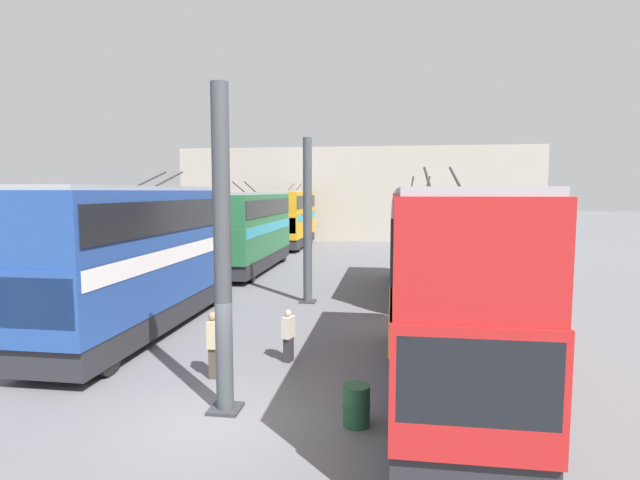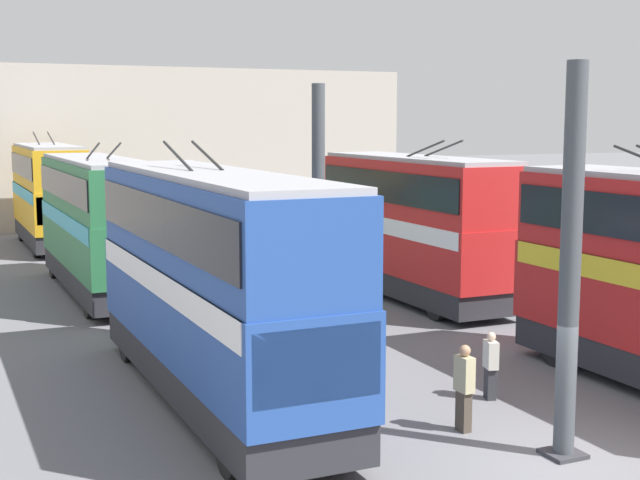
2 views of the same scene
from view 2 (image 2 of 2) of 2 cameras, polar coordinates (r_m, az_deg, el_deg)
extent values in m
plane|color=slate|center=(17.43, 16.10, -13.54)|extent=(240.00, 240.00, 0.00)
cube|color=#A8A093|center=(52.73, -12.66, 5.80)|extent=(0.50, 36.00, 9.29)
cylinder|color=#42474C|center=(16.77, 15.72, -1.47)|extent=(0.39, 0.39, 7.27)
cube|color=#333338|center=(17.68, 15.29, -13.06)|extent=(0.70, 0.70, 0.08)
cylinder|color=#42474C|center=(26.23, -0.11, 2.04)|extent=(0.39, 0.39, 7.27)
cube|color=#333338|center=(26.82, -0.11, -5.63)|extent=(0.70, 0.70, 0.08)
cylinder|color=black|center=(24.91, 18.70, -6.03)|extent=(0.98, 0.30, 0.98)
cylinder|color=black|center=(23.56, 14.93, -6.66)|extent=(0.98, 0.30, 0.98)
cylinder|color=black|center=(34.85, 4.63, -1.84)|extent=(0.92, 0.30, 0.92)
cylinder|color=black|center=(33.90, 1.52, -2.09)|extent=(0.92, 0.30, 0.92)
cylinder|color=black|center=(29.27, 11.01, -3.80)|extent=(0.92, 0.30, 0.92)
cylinder|color=black|center=(28.12, 7.50, -4.19)|extent=(0.92, 0.30, 0.92)
cube|color=#28282D|center=(31.36, 6.01, -2.62)|extent=(9.51, 2.45, 0.76)
cube|color=red|center=(31.15, 6.04, -0.20)|extent=(9.71, 2.50, 1.91)
cube|color=white|center=(31.06, 6.06, 1.05)|extent=(9.42, 2.54, 0.55)
cube|color=red|center=(30.94, 6.09, 3.32)|extent=(9.61, 2.42, 1.92)
cube|color=black|center=(30.94, 6.09, 3.50)|extent=(9.32, 2.51, 1.06)
cube|color=#9E9EA3|center=(30.88, 6.12, 5.22)|extent=(9.51, 2.25, 0.14)
cube|color=black|center=(35.31, 2.12, 1.08)|extent=(0.12, 2.30, 1.23)
cylinder|color=#282828|center=(30.01, 7.89, 5.81)|extent=(2.35, 0.07, 0.65)
cylinder|color=#282828|center=(29.65, 6.73, 5.81)|extent=(2.35, 0.07, 0.65)
cylinder|color=black|center=(16.81, 1.23, -12.15)|extent=(1.04, 0.30, 1.04)
cylinder|color=black|center=(16.07, -5.72, -13.14)|extent=(1.04, 0.30, 1.04)
cylinder|color=black|center=(24.29, -7.32, -5.95)|extent=(1.04, 0.30, 1.04)
cylinder|color=black|center=(23.78, -12.19, -6.36)|extent=(1.04, 0.30, 1.04)
cube|color=#28282D|center=(20.19, -6.79, -8.31)|extent=(11.11, 2.45, 0.78)
cube|color=#234793|center=(19.85, -6.85, -4.47)|extent=(11.34, 2.50, 1.98)
cube|color=white|center=(19.72, -6.89, -2.45)|extent=(11.00, 2.54, 0.55)
cube|color=#234793|center=(19.54, -6.94, 1.14)|extent=(11.22, 2.42, 1.93)
cube|color=black|center=(19.53, -6.95, 1.42)|extent=(10.88, 2.51, 1.06)
cube|color=#9E9EA3|center=(19.45, -6.99, 4.18)|extent=(11.11, 2.25, 0.14)
cube|color=black|center=(14.70, -0.21, -7.97)|extent=(0.12, 2.30, 1.27)
cylinder|color=#282828|center=(20.88, -7.26, 5.40)|extent=(2.35, 0.07, 0.65)
cylinder|color=#282828|center=(20.69, -9.12, 5.34)|extent=(2.35, 0.07, 0.65)
cylinder|color=black|center=(37.19, -13.44, -1.30)|extent=(1.08, 0.30, 1.08)
cylinder|color=black|center=(36.86, -16.65, -1.50)|extent=(1.08, 0.30, 1.08)
cylinder|color=black|center=(29.54, -10.50, -3.52)|extent=(1.08, 0.30, 1.08)
cylinder|color=black|center=(29.13, -14.52, -3.80)|extent=(1.08, 0.30, 1.08)
cube|color=#28282D|center=(33.03, -13.89, -2.17)|extent=(10.72, 2.45, 0.79)
cube|color=#286B3D|center=(32.83, -13.97, 0.16)|extent=(10.94, 2.50, 1.92)
cube|color=teal|center=(32.75, -14.01, 1.35)|extent=(10.61, 2.54, 0.55)
cube|color=#286B3D|center=(32.64, -14.07, 3.34)|extent=(10.83, 2.42, 1.74)
cube|color=black|center=(32.64, -14.08, 3.50)|extent=(10.50, 2.51, 0.96)
cube|color=#9E9EA3|center=(32.59, -14.13, 4.99)|extent=(10.72, 2.25, 0.14)
cube|color=black|center=(38.10, -15.45, 1.42)|extent=(0.12, 2.30, 1.23)
cylinder|color=#282828|center=(31.30, -13.07, 5.58)|extent=(2.35, 0.07, 0.65)
cylinder|color=#282828|center=(31.17, -14.33, 5.54)|extent=(2.35, 0.07, 0.65)
cylinder|color=black|center=(42.73, -14.89, -0.21)|extent=(1.07, 0.30, 1.07)
cylinder|color=black|center=(42.45, -17.69, -0.37)|extent=(1.07, 0.30, 1.07)
cylinder|color=black|center=(48.80, -16.10, 0.70)|extent=(1.07, 0.30, 1.07)
cylinder|color=black|center=(48.55, -18.55, 0.57)|extent=(1.07, 0.30, 1.07)
cube|color=#28282D|center=(45.70, -16.86, 0.41)|extent=(9.00, 2.45, 0.79)
cube|color=gold|center=(45.55, -16.93, 2.11)|extent=(9.18, 2.50, 1.93)
cube|color=teal|center=(45.49, -16.96, 2.98)|extent=(8.91, 2.54, 0.55)
cube|color=gold|center=(45.42, -17.02, 4.50)|extent=(9.09, 2.42, 1.87)
cube|color=black|center=(45.41, -17.03, 4.61)|extent=(8.82, 2.51, 1.03)
cube|color=#9E9EA3|center=(45.38, -17.07, 5.76)|extent=(9.00, 2.25, 0.14)
cube|color=black|center=(41.06, -16.11, 1.84)|extent=(0.12, 2.30, 1.24)
cylinder|color=#282828|center=(46.55, -16.84, 6.25)|extent=(2.35, 0.07, 0.65)
cylinder|color=#282828|center=(46.46, -17.70, 6.22)|extent=(2.35, 0.07, 0.65)
cube|color=#473D33|center=(18.44, 9.17, -10.77)|extent=(0.31, 0.21, 0.83)
cube|color=tan|center=(18.21, 9.23, -8.46)|extent=(0.43, 0.26, 0.72)
sphere|color=#A37A5B|center=(18.08, 9.26, -7.01)|extent=(0.23, 0.23, 0.23)
cube|color=#2D2D33|center=(20.58, 10.83, -9.01)|extent=(0.34, 0.27, 0.71)
cube|color=beige|center=(20.40, 10.88, -7.21)|extent=(0.47, 0.34, 0.62)
sphere|color=beige|center=(20.30, 10.91, -6.09)|extent=(0.20, 0.20, 0.20)
camera|label=1|loc=(14.60, 56.68, -0.75)|focal=28.00mm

